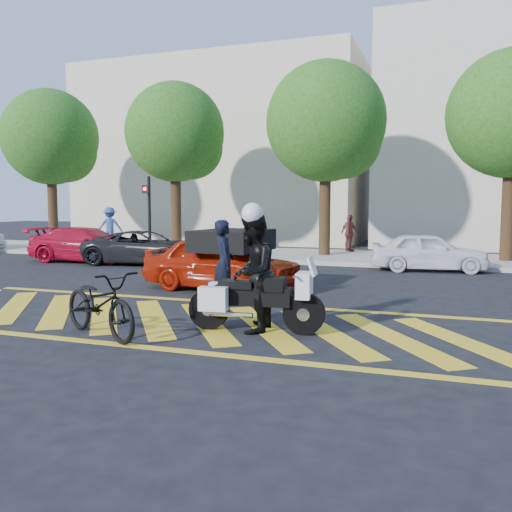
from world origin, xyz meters
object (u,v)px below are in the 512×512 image
(police_motorcycle, at_px, (253,299))
(parked_mid_left, at_px, (145,248))
(officer_moto, at_px, (252,273))
(red_convertible, at_px, (222,263))
(officer_bike, at_px, (224,263))
(parked_mid_right, at_px, (429,252))
(bicycle, at_px, (100,303))
(parked_left, at_px, (87,245))

(police_motorcycle, distance_m, parked_mid_left, 10.83)
(police_motorcycle, distance_m, officer_moto, 0.44)
(red_convertible, bearing_deg, officer_bike, -151.07)
(officer_moto, bearing_deg, parked_mid_left, -145.18)
(police_motorcycle, xyz_separation_m, parked_mid_left, (-7.05, 8.21, 0.04))
(officer_moto, height_order, parked_mid_right, officer_moto)
(officer_moto, bearing_deg, police_motorcycle, 70.76)
(bicycle, xyz_separation_m, parked_mid_left, (-4.84, 9.37, 0.05))
(parked_mid_right, bearing_deg, red_convertible, 133.13)
(red_convertible, bearing_deg, bicycle, -175.14)
(officer_bike, height_order, parked_mid_left, officer_bike)
(red_convertible, bearing_deg, police_motorcycle, -145.71)
(bicycle, xyz_separation_m, red_convertible, (-0.03, 5.07, 0.14))
(parked_mid_right, bearing_deg, parked_left, 89.32)
(officer_moto, xyz_separation_m, parked_mid_right, (2.47, 9.60, -0.38))
(parked_mid_right, bearing_deg, officer_moto, 158.25)
(bicycle, bearing_deg, officer_bike, 11.42)
(parked_left, relative_size, parked_mid_right, 1.22)
(police_motorcycle, relative_size, parked_mid_left, 0.55)
(officer_moto, bearing_deg, parked_mid_right, 159.78)
(bicycle, distance_m, red_convertible, 5.07)
(bicycle, distance_m, officer_moto, 2.52)
(parked_left, bearing_deg, parked_mid_right, -87.29)
(officer_bike, height_order, bicycle, officer_bike)
(officer_bike, xyz_separation_m, parked_mid_right, (3.85, 7.56, -0.29))
(police_motorcycle, bearing_deg, red_convertible, 114.04)
(officer_moto, relative_size, parked_left, 0.45)
(red_convertible, bearing_deg, parked_mid_left, 52.67)
(bicycle, xyz_separation_m, parked_mid_right, (4.66, 10.76, 0.07))
(red_convertible, height_order, parked_mid_left, red_convertible)
(officer_bike, xyz_separation_m, police_motorcycle, (1.39, -2.05, -0.34))
(police_motorcycle, xyz_separation_m, parked_left, (-9.50, 8.21, 0.08))
(police_motorcycle, height_order, officer_moto, officer_moto)
(officer_bike, xyz_separation_m, bicycle, (-0.82, -3.20, -0.36))
(bicycle, xyz_separation_m, police_motorcycle, (2.21, 1.15, 0.02))
(red_convertible, bearing_deg, parked_left, 63.80)
(officer_bike, xyz_separation_m, red_convertible, (-0.85, 1.87, -0.22))
(officer_bike, bearing_deg, police_motorcycle, -173.37)
(parked_mid_left, bearing_deg, parked_left, 82.23)
(bicycle, height_order, parked_left, parked_left)
(red_convertible, relative_size, parked_left, 0.91)
(officer_moto, distance_m, red_convertible, 4.51)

